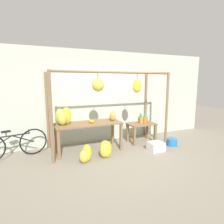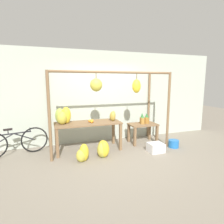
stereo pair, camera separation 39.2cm
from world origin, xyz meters
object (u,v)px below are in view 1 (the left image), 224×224
(banana_pile_ground_left, at_px, (86,155))
(banana_pile_on_table, at_px, (63,117))
(orange_pile, at_px, (92,121))
(blue_bucket, at_px, (172,142))
(parked_bicycle, at_px, (13,145))
(fruit_crate_white, at_px, (156,146))
(papaya_pile, at_px, (113,116))
(pineapple_cluster, at_px, (143,119))
(banana_pile_ground_right, at_px, (105,150))

(banana_pile_ground_left, bearing_deg, banana_pile_on_table, 116.03)
(banana_pile_on_table, xyz_separation_m, orange_pile, (0.74, -0.09, -0.16))
(blue_bucket, height_order, parked_bicycle, parked_bicycle)
(banana_pile_on_table, height_order, fruit_crate_white, banana_pile_on_table)
(fruit_crate_white, height_order, papaya_pile, papaya_pile)
(pineapple_cluster, bearing_deg, blue_bucket, -48.69)
(parked_bicycle, xyz_separation_m, papaya_pile, (2.58, -0.20, 0.55))
(banana_pile_ground_left, relative_size, parked_bicycle, 0.26)
(banana_pile_on_table, xyz_separation_m, blue_bucket, (3.02, -0.65, -0.87))
(pineapple_cluster, distance_m, blue_bucket, 1.10)
(banana_pile_ground_left, bearing_deg, papaya_pile, 35.73)
(blue_bucket, xyz_separation_m, papaya_pile, (-1.65, 0.61, 0.80))
(fruit_crate_white, bearing_deg, banana_pile_ground_right, 175.23)
(parked_bicycle, height_order, papaya_pile, papaya_pile)
(fruit_crate_white, distance_m, blue_bucket, 0.70)
(orange_pile, distance_m, fruit_crate_white, 1.88)
(banana_pile_ground_left, bearing_deg, parked_bicycle, 149.97)
(banana_pile_ground_left, xyz_separation_m, parked_bicycle, (-1.58, 0.91, 0.17))
(fruit_crate_white, xyz_separation_m, papaya_pile, (-0.96, 0.75, 0.79))
(banana_pile_ground_left, height_order, papaya_pile, papaya_pile)
(banana_pile_on_table, xyz_separation_m, fruit_crate_white, (2.33, -0.80, -0.86))
(blue_bucket, xyz_separation_m, parked_bicycle, (-4.23, 0.80, 0.25))
(banana_pile_ground_left, xyz_separation_m, fruit_crate_white, (1.96, -0.04, -0.07))
(pineapple_cluster, relative_size, banana_pile_ground_right, 0.76)
(orange_pile, xyz_separation_m, banana_pile_ground_right, (0.16, -0.58, -0.62))
(banana_pile_on_table, distance_m, blue_bucket, 3.21)
(banana_pile_ground_right, bearing_deg, parked_bicycle, 158.49)
(orange_pile, bearing_deg, banana_pile_ground_right, -74.86)
(banana_pile_on_table, bearing_deg, banana_pile_ground_right, -37.06)
(pineapple_cluster, height_order, papaya_pile, papaya_pile)
(fruit_crate_white, distance_m, papaya_pile, 1.45)
(orange_pile, relative_size, banana_pile_ground_right, 0.47)
(banana_pile_on_table, distance_m, pineapple_cluster, 2.44)
(banana_pile_ground_left, relative_size, fruit_crate_white, 1.07)
(orange_pile, xyz_separation_m, parked_bicycle, (-1.95, 0.25, -0.46))
(banana_pile_on_table, relative_size, parked_bicycle, 0.28)
(pineapple_cluster, bearing_deg, banana_pile_ground_right, -155.29)
(banana_pile_ground_left, xyz_separation_m, blue_bucket, (2.65, 0.11, -0.08))
(blue_bucket, distance_m, parked_bicycle, 4.31)
(banana_pile_ground_right, bearing_deg, banana_pile_on_table, 142.94)
(orange_pile, distance_m, papaya_pile, 0.64)
(pineapple_cluster, bearing_deg, parked_bicycle, 178.00)
(banana_pile_on_table, relative_size, banana_pile_ground_left, 1.06)
(banana_pile_ground_right, distance_m, blue_bucket, 2.13)
(banana_pile_ground_left, bearing_deg, pineapple_cluster, 21.00)
(banana_pile_on_table, height_order, orange_pile, banana_pile_on_table)
(fruit_crate_white, bearing_deg, papaya_pile, 142.00)
(fruit_crate_white, bearing_deg, banana_pile_ground_left, 178.96)
(pineapple_cluster, height_order, fruit_crate_white, pineapple_cluster)
(banana_pile_on_table, bearing_deg, orange_pile, -7.23)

